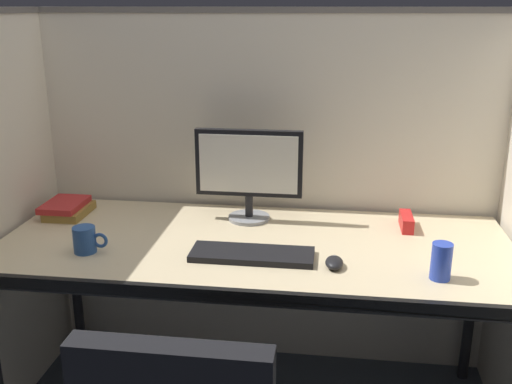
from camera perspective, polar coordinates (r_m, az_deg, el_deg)
cubicle_partition_rear at (r=2.57m, az=1.17°, el=-0.10°), size 2.21×0.06×1.57m
desk at (r=2.18m, az=-0.22°, el=-6.24°), size 1.90×0.80×0.74m
monitor_center at (r=2.33m, az=-0.70°, el=2.28°), size 0.43×0.17×0.37m
keyboard_main at (r=2.05m, az=-0.38°, el=-6.12°), size 0.43×0.15×0.02m
computer_mouse at (r=1.99m, az=7.65°, el=-6.84°), size 0.06×0.10×0.04m
book_stack at (r=2.57m, az=-17.95°, el=-1.53°), size 0.17×0.21×0.06m
red_stapler at (r=2.37m, az=14.47°, el=-2.81°), size 0.04×0.15×0.06m
coffee_mug at (r=2.16m, az=-16.32°, el=-4.49°), size 0.13×0.08×0.09m
soda_can at (r=1.96m, az=17.64°, el=-6.48°), size 0.07×0.07×0.12m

